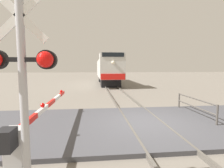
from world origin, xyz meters
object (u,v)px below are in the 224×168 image
crossing_gate (31,130)px  guard_railing (195,105)px  locomotive (108,69)px  crossing_signal (22,73)px

crossing_gate → guard_railing: (6.41, 3.24, -0.18)m
locomotive → crossing_gate: bearing=-99.9°
crossing_signal → guard_railing: size_ratio=1.20×
locomotive → crossing_signal: (-3.35, -22.57, 0.21)m
crossing_signal → guard_railing: 7.74m
locomotive → guard_railing: locomotive is taller
locomotive → crossing_signal: 22.81m
locomotive → crossing_signal: bearing=-98.5°
crossing_signal → guard_railing: (6.05, 4.53, -1.68)m
crossing_signal → crossing_gate: bearing=105.5°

